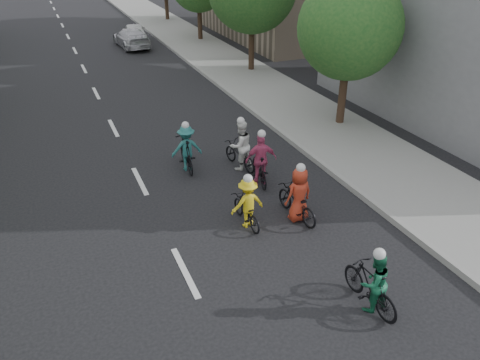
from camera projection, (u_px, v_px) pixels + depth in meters
ground at (185, 272)px, 11.28m from camera, size 120.00×120.00×0.00m
sidewalk_right at (284, 101)px, 22.09m from camera, size 4.00×80.00×0.15m
curb_right at (247, 107)px, 21.41m from camera, size 0.18×80.00×0.18m
tree_r_0 at (350, 28)px, 17.76m from camera, size 4.00×4.00×5.97m
cyclist_0 at (260, 164)px, 14.90m from camera, size 1.07×1.76×1.87m
cyclist_1 at (297, 200)px, 13.10m from camera, size 0.83×1.86×1.77m
cyclist_2 at (240, 150)px, 15.87m from camera, size 0.95×1.79×1.87m
cyclist_3 at (186, 151)px, 15.79m from camera, size 1.08×1.93×1.75m
cyclist_4 at (247, 207)px, 12.81m from camera, size 0.96×1.58×1.61m
cyclist_5 at (372, 285)px, 9.99m from camera, size 0.73×1.74×1.59m
follow_car_lead at (131, 38)px, 32.07m from camera, size 2.09×4.51×1.28m
follow_car_trail at (134, 32)px, 33.54m from camera, size 2.09×4.10×1.34m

